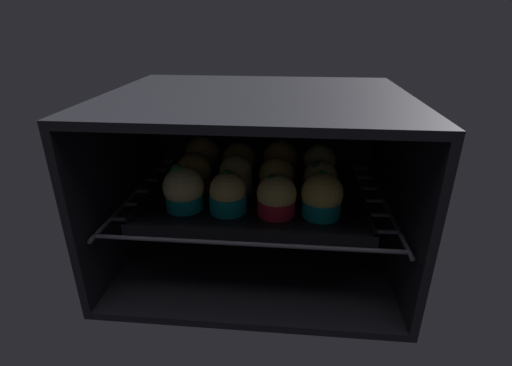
% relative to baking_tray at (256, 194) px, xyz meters
% --- Properties ---
extents(oven_cavity, '(0.59, 0.47, 0.37)m').
position_rel_baking_tray_xyz_m(oven_cavity, '(0.00, 0.06, 0.02)').
color(oven_cavity, black).
rests_on(oven_cavity, ground).
extents(oven_rack, '(0.55, 0.42, 0.01)m').
position_rel_baking_tray_xyz_m(oven_rack, '(0.00, 0.01, -0.01)').
color(oven_rack, '#51515B').
rests_on(oven_rack, oven_cavity).
extents(baking_tray, '(0.44, 0.35, 0.02)m').
position_rel_baking_tray_xyz_m(baking_tray, '(0.00, 0.00, 0.00)').
color(baking_tray, black).
rests_on(baking_tray, oven_rack).
extents(muffin_row0_col0, '(0.08, 0.08, 0.09)m').
position_rel_baking_tray_xyz_m(muffin_row0_col0, '(-0.13, -0.08, 0.04)').
color(muffin_row0_col0, '#0C8C84').
rests_on(muffin_row0_col0, baking_tray).
extents(muffin_row0_col1, '(0.07, 0.07, 0.08)m').
position_rel_baking_tray_xyz_m(muffin_row0_col1, '(-0.04, -0.09, 0.04)').
color(muffin_row0_col1, '#0C8C84').
rests_on(muffin_row0_col1, baking_tray).
extents(muffin_row0_col2, '(0.07, 0.07, 0.08)m').
position_rel_baking_tray_xyz_m(muffin_row0_col2, '(0.05, -0.09, 0.04)').
color(muffin_row0_col2, red).
rests_on(muffin_row0_col2, baking_tray).
extents(muffin_row0_col3, '(0.08, 0.08, 0.09)m').
position_rel_baking_tray_xyz_m(muffin_row0_col3, '(0.13, -0.09, 0.04)').
color(muffin_row0_col3, '#0C8C84').
rests_on(muffin_row0_col3, baking_tray).
extents(muffin_row1_col0, '(0.07, 0.07, 0.08)m').
position_rel_baking_tray_xyz_m(muffin_row1_col0, '(-0.13, 0.00, 0.04)').
color(muffin_row1_col0, red).
rests_on(muffin_row1_col0, baking_tray).
extents(muffin_row1_col1, '(0.07, 0.07, 0.08)m').
position_rel_baking_tray_xyz_m(muffin_row1_col1, '(-0.04, 0.00, 0.04)').
color(muffin_row1_col1, silver).
rests_on(muffin_row1_col1, baking_tray).
extents(muffin_row1_col2, '(0.07, 0.07, 0.08)m').
position_rel_baking_tray_xyz_m(muffin_row1_col2, '(0.04, 0.00, 0.04)').
color(muffin_row1_col2, '#7A238C').
rests_on(muffin_row1_col2, baking_tray).
extents(muffin_row1_col3, '(0.07, 0.07, 0.08)m').
position_rel_baking_tray_xyz_m(muffin_row1_col3, '(0.13, 0.00, 0.04)').
color(muffin_row1_col3, '#1928B7').
rests_on(muffin_row1_col3, baking_tray).
extents(muffin_row2_col0, '(0.08, 0.08, 0.09)m').
position_rel_baking_tray_xyz_m(muffin_row2_col0, '(-0.13, 0.09, 0.05)').
color(muffin_row2_col0, '#1928B7').
rests_on(muffin_row2_col0, baking_tray).
extents(muffin_row2_col1, '(0.08, 0.08, 0.08)m').
position_rel_baking_tray_xyz_m(muffin_row2_col1, '(-0.05, 0.09, 0.04)').
color(muffin_row2_col1, '#1928B7').
rests_on(muffin_row2_col1, baking_tray).
extents(muffin_row2_col2, '(0.08, 0.08, 0.09)m').
position_rel_baking_tray_xyz_m(muffin_row2_col2, '(0.05, 0.09, 0.04)').
color(muffin_row2_col2, red).
rests_on(muffin_row2_col2, baking_tray).
extents(muffin_row2_col3, '(0.07, 0.07, 0.08)m').
position_rel_baking_tray_xyz_m(muffin_row2_col3, '(0.14, 0.09, 0.04)').
color(muffin_row2_col3, '#1928B7').
rests_on(muffin_row2_col3, baking_tray).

